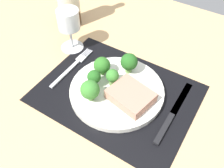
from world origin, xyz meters
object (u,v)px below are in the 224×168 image
(plate, at_px, (117,91))
(wine_glass, at_px, (69,22))
(knife, at_px, (171,116))
(fork, at_px, (72,67))
(steak, at_px, (131,96))

(plate, relative_size, wine_glass, 1.88)
(knife, bearing_deg, wine_glass, 164.70)
(fork, height_order, wine_glass, wine_glass)
(plate, distance_m, steak, 0.05)
(fork, distance_m, wine_glass, 0.14)
(fork, bearing_deg, steak, -6.60)
(plate, height_order, fork, plate)
(steak, bearing_deg, knife, 8.50)
(steak, xyz_separation_m, fork, (-0.22, 0.03, -0.03))
(knife, bearing_deg, plate, 179.19)
(fork, distance_m, knife, 0.33)
(wine_glass, bearing_deg, fork, -51.83)
(steak, relative_size, fork, 0.57)
(plate, xyz_separation_m, fork, (-0.17, 0.01, -0.01))
(steak, height_order, fork, steak)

